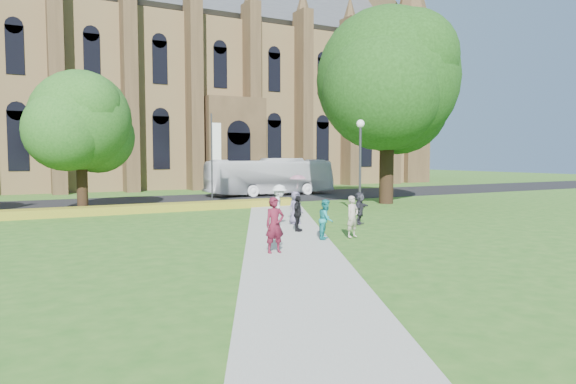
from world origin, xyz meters
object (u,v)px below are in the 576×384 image
tour_coach (270,177)px  pedestrian_0 (275,225)px  streetlamp (360,155)px  large_tree (388,80)px

tour_coach → pedestrian_0: size_ratio=5.92×
tour_coach → streetlamp: bearing=172.3°
streetlamp → large_tree: size_ratio=0.40×
pedestrian_0 → large_tree: bearing=42.0°
tour_coach → pedestrian_0: (-11.15, -22.97, -0.58)m
streetlamp → large_tree: (5.50, 4.50, 5.07)m
large_tree → tour_coach: (-3.72, 10.36, -6.82)m
large_tree → tour_coach: size_ratio=1.21×
streetlamp → tour_coach: bearing=83.2°
large_tree → pedestrian_0: (-14.87, -12.62, -7.40)m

